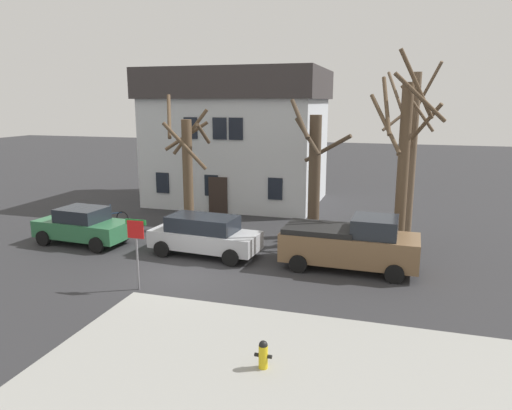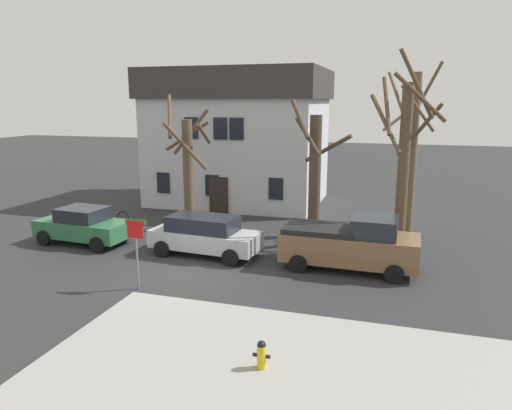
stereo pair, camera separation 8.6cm
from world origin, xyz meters
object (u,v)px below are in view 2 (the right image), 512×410
tree_bare_mid (315,172)px  pickup_truck_brown (350,244)px  tree_bare_far (404,157)px  street_sign_pole (136,240)px  fire_hydrant (262,354)px  tree_bare_near (188,166)px  car_green_sedan (84,225)px  bicycle_leaning (114,217)px  building_main (239,136)px  tree_bare_end (412,152)px  car_silver_wagon (204,235)px

tree_bare_mid → pickup_truck_brown: tree_bare_mid is taller
tree_bare_mid → tree_bare_far: (3.89, -1.04, 0.93)m
tree_bare_far → street_sign_pole: (-8.38, -7.22, -2.28)m
fire_hydrant → street_sign_pole: size_ratio=0.28×
pickup_truck_brown → tree_bare_near: bearing=156.6°
tree_bare_far → fire_hydrant: (-2.95, -10.90, -3.53)m
tree_bare_mid → street_sign_pole: tree_bare_mid is taller
tree_bare_far → car_green_sedan: size_ratio=1.90×
pickup_truck_brown → bicycle_leaning: (-12.48, 3.40, -0.64)m
building_main → tree_bare_mid: bearing=-48.4°
tree_bare_far → bicycle_leaning: bearing=178.8°
tree_bare_far → pickup_truck_brown: size_ratio=1.61×
tree_bare_end → building_main: bearing=148.5°
building_main → tree_bare_near: (-0.15, -7.28, -0.99)m
fire_hydrant → bicycle_leaning: 15.89m
tree_bare_end → bicycle_leaning: (-14.56, -1.22, -3.72)m
pickup_truck_brown → building_main: bearing=126.8°
tree_bare_far → fire_hydrant: tree_bare_far is taller
pickup_truck_brown → street_sign_pole: (-6.65, -4.13, 0.72)m
car_silver_wagon → tree_bare_near: bearing=123.0°
tree_bare_mid → tree_bare_far: size_ratio=0.77×
tree_bare_far → street_sign_pole: size_ratio=3.37×
tree_bare_far → car_green_sedan: tree_bare_far is taller
tree_bare_mid → bicycle_leaning: 10.70m
car_silver_wagon → pickup_truck_brown: bearing=0.2°
car_green_sedan → pickup_truck_brown: bearing=0.1°
tree_bare_far → car_green_sedan: 14.25m
tree_bare_mid → tree_bare_end: size_ratio=0.80×
building_main → fire_hydrant: building_main is taller
tree_bare_far → car_green_sedan: bearing=-167.0°
street_sign_pole → car_silver_wagon: bearing=80.4°
tree_bare_far → fire_hydrant: 11.83m
tree_bare_near → street_sign_pole: (1.64, -7.72, -1.43)m
bicycle_leaning → car_green_sedan: bearing=-78.8°
tree_bare_near → building_main: bearing=88.8°
building_main → tree_bare_far: 12.57m
car_green_sedan → bicycle_leaning: bearing=101.2°
pickup_truck_brown → tree_bare_far: bearing=60.8°
tree_bare_end → fire_hydrant: 13.35m
car_silver_wagon → fire_hydrant: (4.74, -7.79, -0.39)m
tree_bare_far → tree_bare_end: 1.56m
building_main → car_green_sedan: 11.97m
street_sign_pole → tree_bare_far: bearing=40.7°
tree_bare_near → car_silver_wagon: (2.34, -3.60, -2.30)m
building_main → pickup_truck_brown: building_main is taller
building_main → fire_hydrant: 20.25m
building_main → tree_bare_end: (10.22, -6.25, -0.07)m
tree_bare_far → street_sign_pole: bearing=-139.3°
tree_bare_end → pickup_truck_brown: 5.92m
building_main → tree_bare_far: tree_bare_far is taller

